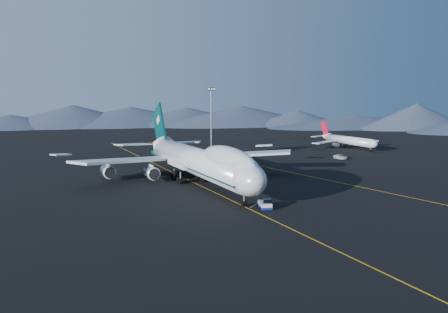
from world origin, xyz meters
name	(u,v)px	position (x,y,z in m)	size (l,w,h in m)	color
ground	(197,184)	(0.00, 0.00, 0.00)	(500.00, 500.00, 0.00)	black
taxiway_line_main	(197,184)	(0.00, 0.00, 0.01)	(0.25, 220.00, 0.01)	orange
taxiway_line_side	(284,171)	(30.00, 10.00, 0.01)	(0.25, 200.00, 0.01)	orange
boeing_747	(197,160)	(0.00, 0.03, 5.81)	(59.62, 72.43, 19.37)	silver
pushback_tug	(265,205)	(3.00, -29.50, 0.60)	(3.44, 4.80, 1.89)	silver
second_jet	(347,140)	(84.00, 52.49, 3.15)	(32.33, 36.52, 10.39)	silver
service_van	(340,157)	(60.44, 24.66, 0.78)	(2.58, 5.59, 1.55)	silver
floodlight_mast	(211,117)	(35.00, 77.85, 12.35)	(3.01, 2.26, 24.37)	black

